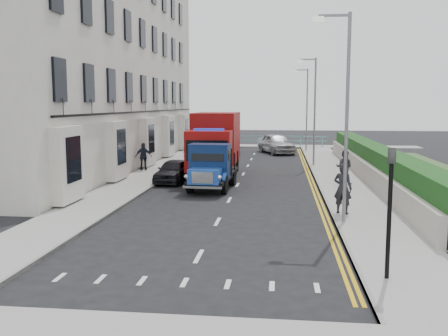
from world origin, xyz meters
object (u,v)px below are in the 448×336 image
parked_car_front (174,171)px  lamp_mid (313,105)px  bedford_lorry (211,170)px  lamp_far (305,105)px  red_lorry (215,143)px  lamp_near (343,106)px  pedestrian_east_near (343,189)px

parked_car_front → lamp_mid: bearing=49.4°
bedford_lorry → parked_car_front: bedford_lorry is taller
lamp_far → red_lorry: lamp_far is taller
red_lorry → lamp_near: bearing=-63.3°
lamp_mid → parked_car_front: 11.18m
bedford_lorry → red_lorry: size_ratio=0.69×
pedestrian_east_near → lamp_far: bearing=-65.2°
bedford_lorry → pedestrian_east_near: (5.51, -4.87, 0.03)m
lamp_near → lamp_far: (0.00, 26.00, 0.00)m
lamp_far → red_lorry: (-5.69, -15.07, -2.09)m
lamp_far → red_lorry: size_ratio=1.02×
parked_car_front → pedestrian_east_near: pedestrian_east_near is taller
pedestrian_east_near → lamp_mid: bearing=-64.8°
bedford_lorry → pedestrian_east_near: bedford_lorry is taller
lamp_near → lamp_far: same height
lamp_mid → pedestrian_east_near: size_ratio=3.80×
lamp_mid → lamp_far: (0.00, 10.00, 0.00)m
red_lorry → parked_car_front: size_ratio=1.92×
lamp_far → parked_car_front: lamp_far is taller
bedford_lorry → red_lorry: 4.88m
bedford_lorry → parked_car_front: 3.28m
lamp_near → red_lorry: bearing=117.5°
lamp_mid → red_lorry: size_ratio=1.02×
lamp_far → parked_car_front: size_ratio=1.96×
parked_car_front → pedestrian_east_near: (7.78, -7.20, 0.43)m
parked_car_front → bedford_lorry: bearing=-41.2°
lamp_mid → parked_car_front: (-7.56, -7.51, -3.39)m
lamp_far → pedestrian_east_near: lamp_far is taller
lamp_far → parked_car_front: bearing=-113.3°
lamp_far → lamp_mid: bearing=-90.0°
lamp_mid → bedford_lorry: (-5.29, -9.85, -2.99)m
lamp_near → lamp_mid: same height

